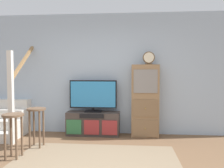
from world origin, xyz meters
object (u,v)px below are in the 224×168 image
media_console (93,124)px  television (93,95)px  bar_stool_near (13,125)px  desk_clock (149,58)px  bar_stool_far (36,118)px  side_cabinet (145,101)px

media_console → television: 0.63m
television → bar_stool_near: bearing=-124.6°
television → media_console: bearing=-90.0°
desk_clock → bar_stool_far: size_ratio=0.38×
bar_stool_near → bar_stool_far: bar_stool_far is taller
media_console → bar_stool_near: 1.84m
media_console → television: size_ratio=1.11×
side_cabinet → desk_clock: size_ratio=5.59×
bar_stool_far → bar_stool_near: bearing=-104.0°
side_cabinet → bar_stool_near: size_ratio=2.14×
desk_clock → bar_stool_far: desk_clock is taller
media_console → desk_clock: bearing=-0.2°
media_console → bar_stool_near: bar_stool_near is taller
television → desk_clock: (1.20, -0.03, 0.80)m
television → bar_stool_near: size_ratio=1.44×
bar_stool_far → television: bearing=46.2°
media_console → bar_stool_far: bar_stool_far is taller
media_console → side_cabinet: 1.24m
television → bar_stool_far: size_ratio=1.43×
desk_clock → television: bearing=178.6°
media_console → bar_stool_near: (-1.04, -1.48, 0.28)m
side_cabinet → bar_stool_far: bearing=-155.6°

